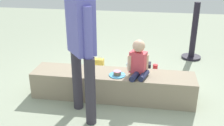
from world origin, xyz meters
name	(u,v)px	position (x,y,z in m)	size (l,w,h in m)	color
ground_plane	(113,97)	(0.00, 0.00, 0.00)	(12.00, 12.00, 0.00)	gray
concrete_ledge	(113,85)	(0.00, 0.00, 0.18)	(2.21, 0.45, 0.37)	gray
child_seated	(138,60)	(0.34, -0.02, 0.58)	(0.29, 0.34, 0.48)	#1F2344
adult_standing	(81,35)	(-0.27, -0.50, 1.03)	(0.38, 0.42, 1.71)	#322D38
cake_plate	(117,74)	(0.07, -0.07, 0.39)	(0.22, 0.22, 0.07)	#4CA5D8
gift_bag	(98,66)	(-0.36, 0.72, 0.14)	(0.19, 0.11, 0.31)	gold
railing_post	(193,38)	(1.26, 1.71, 0.40)	(0.36, 0.36, 1.07)	black
water_bottle_near_gift	(128,67)	(0.13, 0.86, 0.10)	(0.07, 0.07, 0.21)	silver
party_cup_red	(155,68)	(0.58, 0.98, 0.06)	(0.08, 0.08, 0.12)	red
cake_box_white	(114,77)	(-0.07, 0.50, 0.07)	(0.31, 0.29, 0.13)	white
handbag_black_leather	(142,69)	(0.36, 0.74, 0.13)	(0.29, 0.15, 0.35)	black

